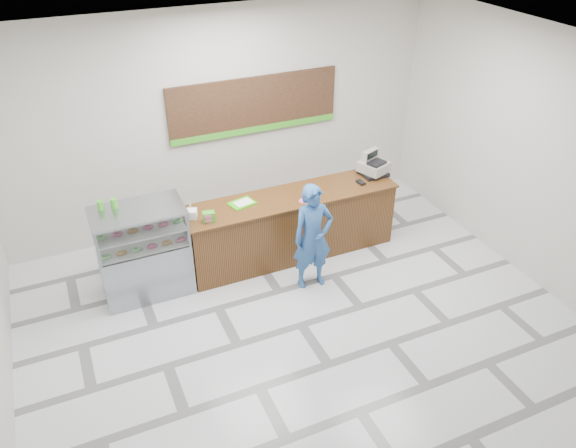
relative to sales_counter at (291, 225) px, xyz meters
name	(u,v)px	position (x,y,z in m)	size (l,w,h in m)	color
floor	(301,325)	(-0.55, -1.55, -0.52)	(7.00, 7.00, 0.00)	silver
back_wall	(221,121)	(-0.55, 1.45, 1.23)	(7.00, 7.00, 0.00)	beige
ceiling	(306,59)	(-0.55, -1.55, 2.98)	(7.00, 7.00, 0.00)	silver
sales_counter	(291,225)	(0.00, 0.00, 0.00)	(3.26, 0.76, 1.03)	brown
display_case	(143,251)	(-2.22, 0.00, 0.16)	(1.22, 0.72, 1.33)	gray
menu_board	(255,106)	(0.00, 1.41, 1.42)	(2.80, 0.06, 0.90)	black
cash_register	(373,166)	(1.46, 0.12, 0.65)	(0.51, 0.52, 0.37)	black
card_terminal	(361,182)	(1.12, -0.08, 0.53)	(0.08, 0.15, 0.04)	black
serving_tray	(242,203)	(-0.74, 0.08, 0.52)	(0.41, 0.34, 0.02)	#35CC0B
napkin_box	(192,214)	(-1.50, 0.00, 0.57)	(0.14, 0.14, 0.12)	white
straw_cup	(191,212)	(-1.50, 0.05, 0.57)	(0.08, 0.08, 0.12)	silver
promo_box	(209,217)	(-1.31, -0.18, 0.58)	(0.16, 0.11, 0.14)	green
donut_decal	(304,201)	(0.11, -0.21, 0.52)	(0.16, 0.16, 0.00)	#D94E89
green_cup_left	(100,205)	(-2.64, 0.19, 0.88)	(0.08, 0.08, 0.13)	green
green_cup_right	(114,203)	(-2.47, 0.16, 0.88)	(0.09, 0.09, 0.14)	green
customer	(313,237)	(-0.03, -0.79, 0.27)	(0.58, 0.38, 1.58)	#295593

